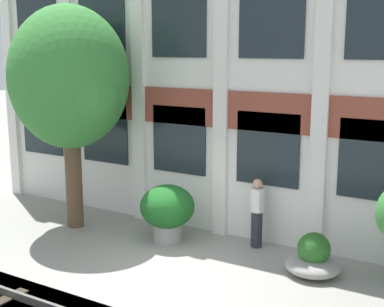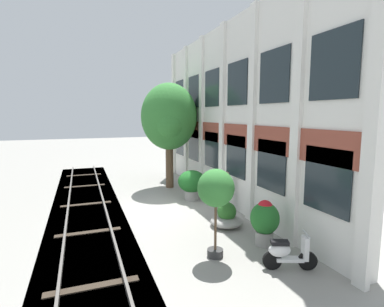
# 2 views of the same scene
# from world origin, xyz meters

# --- Properties ---
(ground_plane) EXTENTS (80.00, 80.00, 0.00)m
(ground_plane) POSITION_xyz_m (0.00, 0.00, 0.00)
(ground_plane) COLOR gray
(apartment_facade) EXTENTS (14.80, 0.64, 7.78)m
(apartment_facade) POSITION_xyz_m (0.00, 2.95, 3.88)
(apartment_facade) COLOR silver
(apartment_facade) RESTS_ON ground
(broadleaf_tree) EXTENTS (3.10, 2.95, 5.58)m
(broadleaf_tree) POSITION_xyz_m (-3.47, 1.25, 3.72)
(broadleaf_tree) COLOR brown
(broadleaf_tree) RESTS_ON ground
(potted_plant_wide_bowl) EXTENTS (1.14, 1.14, 0.88)m
(potted_plant_wide_bowl) POSITION_xyz_m (2.77, 1.52, 0.33)
(potted_plant_wide_bowl) COLOR gray
(potted_plant_wide_bowl) RESTS_ON ground
(potted_plant_ribbed_drum) EXTENTS (1.29, 1.29, 1.38)m
(potted_plant_ribbed_drum) POSITION_xyz_m (-0.81, 1.55, 0.80)
(potted_plant_ribbed_drum) COLOR gray
(potted_plant_ribbed_drum) RESTS_ON ground
(resident_by_doorway) EXTENTS (0.34, 0.46, 1.62)m
(resident_by_doorway) POSITION_xyz_m (1.14, 2.32, 0.87)
(resident_by_doorway) COLOR #282833
(resident_by_doorway) RESTS_ON ground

